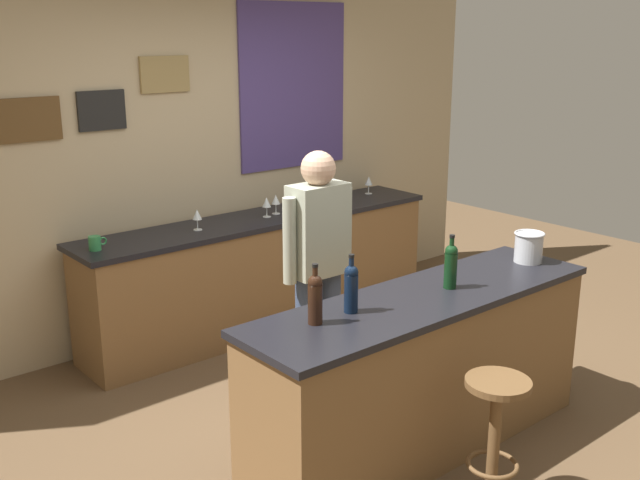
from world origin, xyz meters
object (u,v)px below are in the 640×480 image
at_px(bar_stool, 495,421).
at_px(wine_glass_a, 197,215).
at_px(wine_glass_b, 267,203).
at_px(wine_glass_d, 308,194).
at_px(wine_bottle_a, 315,297).
at_px(coffee_mug, 95,243).
at_px(wine_bottle_b, 351,287).
at_px(wine_glass_c, 276,200).
at_px(wine_glass_e, 369,181).
at_px(bartender, 318,262).
at_px(ice_bucket, 529,246).
at_px(wine_bottle_c, 451,264).

relative_size(bar_stool, wine_glass_a, 4.39).
relative_size(wine_glass_b, wine_glass_d, 1.00).
xyz_separation_m(wine_bottle_a, wine_glass_d, (1.58, 1.99, -0.05)).
bearing_deg(wine_bottle_a, coffee_mug, 97.76).
height_order(wine_bottle_b, wine_glass_d, wine_bottle_b).
height_order(wine_glass_c, wine_glass_d, same).
bearing_deg(bar_stool, wine_glass_e, 57.58).
height_order(wine_glass_b, wine_glass_e, same).
distance_m(bar_stool, wine_glass_d, 2.89).
bearing_deg(wine_bottle_a, bartender, 49.13).
xyz_separation_m(wine_bottle_a, wine_glass_e, (2.32, 2.05, -0.05)).
relative_size(wine_bottle_a, wine_glass_c, 1.97).
height_order(ice_bucket, wine_glass_a, ice_bucket).
bearing_deg(wine_glass_d, bartender, -127.06).
bearing_deg(wine_bottle_a, bar_stool, -48.43).
xyz_separation_m(bartender, wine_glass_c, (0.63, 1.27, 0.07)).
bearing_deg(wine_glass_b, bar_stool, -101.63).
distance_m(bartender, wine_bottle_b, 0.82).
bearing_deg(bar_stool, wine_bottle_c, 61.88).
distance_m(wine_bottle_c, wine_glass_b, 2.04).
distance_m(bartender, wine_glass_d, 1.61).
xyz_separation_m(bar_stool, wine_glass_d, (0.99, 2.66, 0.55)).
height_order(bartender, wine_glass_c, bartender).
distance_m(bartender, wine_glass_a, 1.25).
distance_m(bartender, wine_glass_c, 1.42).
relative_size(wine_bottle_a, wine_bottle_c, 1.00).
bearing_deg(ice_bucket, wine_glass_a, 119.07).
bearing_deg(wine_bottle_a, wine_glass_d, 51.53).
bearing_deg(coffee_mug, wine_bottle_b, -75.53).
xyz_separation_m(wine_glass_c, wine_glass_e, (1.07, 0.07, 0.00)).
relative_size(wine_glass_c, wine_glass_d, 1.00).
bearing_deg(wine_bottle_c, wine_glass_e, 56.46).
height_order(bartender, bar_stool, bartender).
bearing_deg(bar_stool, wine_glass_b, 78.37).
bearing_deg(ice_bucket, wine_glass_d, 91.64).
bearing_deg(ice_bucket, wine_bottle_b, 176.85).
distance_m(wine_bottle_a, wine_glass_d, 2.55).
distance_m(wine_bottle_a, wine_bottle_c, 0.91).
distance_m(wine_bottle_b, wine_glass_c, 2.22).
bearing_deg(wine_glass_a, wine_glass_b, -0.75).
relative_size(wine_bottle_b, wine_glass_b, 1.97).
relative_size(wine_glass_d, coffee_mug, 1.24).
bearing_deg(wine_glass_a, ice_bucket, -60.93).
relative_size(wine_bottle_a, ice_bucket, 1.63).
bearing_deg(wine_bottle_c, wine_bottle_b, 172.87).
xyz_separation_m(wine_glass_b, coffee_mug, (-1.39, 0.00, -0.06)).
bearing_deg(wine_glass_a, wine_glass_d, 2.11).
distance_m(bartender, wine_bottle_c, 0.85).
distance_m(bartender, wine_bottle_a, 0.95).
height_order(wine_glass_e, coffee_mug, wine_glass_e).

